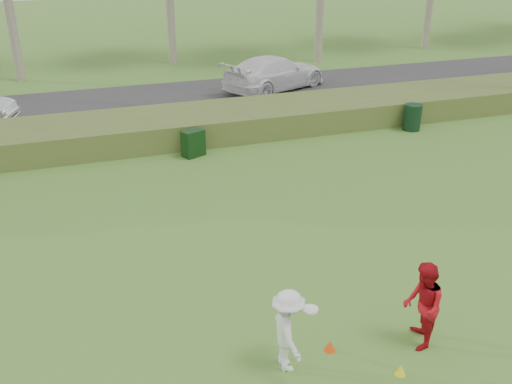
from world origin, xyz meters
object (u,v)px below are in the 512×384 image
object	(u,v)px
cone_yellow	(400,369)
car_right	(275,73)
player_red	(423,306)
cone_orange	(330,346)
player_white	(288,331)
trash_bin	(412,117)
utility_cabinet	(193,143)

from	to	relation	value
cone_yellow	car_right	world-z (taller)	car_right
player_red	cone_orange	world-z (taller)	player_red
player_white	car_right	bearing A→B (deg)	-16.43
player_red	cone_orange	size ratio (longest dim) A/B	7.58
cone_orange	player_white	bearing A→B (deg)	-170.98
cone_yellow	car_right	bearing A→B (deg)	76.22
cone_orange	car_right	xyz separation A→B (m)	(5.38, 17.40, 0.73)
cone_orange	trash_bin	distance (m)	13.28
cone_orange	utility_cabinet	size ratio (longest dim) A/B	0.25
player_red	cone_orange	xyz separation A→B (m)	(-1.62, 0.34, -0.73)
utility_cabinet	trash_bin	distance (m)	8.44
trash_bin	car_right	distance (m)	7.64
utility_cabinet	trash_bin	world-z (taller)	trash_bin
cone_orange	cone_yellow	size ratio (longest dim) A/B	1.06
utility_cabinet	player_red	bearing A→B (deg)	-104.48
player_white	car_right	world-z (taller)	car_right
utility_cabinet	car_right	world-z (taller)	car_right
trash_bin	player_red	bearing A→B (deg)	-122.03
player_white	cone_yellow	size ratio (longest dim) A/B	7.41
cone_yellow	utility_cabinet	distance (m)	11.31
trash_bin	car_right	bearing A→B (deg)	112.53
utility_cabinet	player_white	bearing A→B (deg)	-117.93
utility_cabinet	cone_orange	bearing A→B (deg)	-113.08
utility_cabinet	cone_yellow	bearing A→B (deg)	-108.65
player_white	cone_orange	xyz separation A→B (m)	(0.89, 0.14, -0.67)
trash_bin	player_white	bearing A→B (deg)	-131.22
player_red	utility_cabinet	size ratio (longest dim) A/B	1.88
cone_orange	trash_bin	size ratio (longest dim) A/B	0.23
cone_yellow	trash_bin	size ratio (longest dim) A/B	0.21
player_white	cone_yellow	xyz separation A→B (m)	(1.77, -0.80, -0.67)
player_white	player_red	size ratio (longest dim) A/B	0.93
player_white	trash_bin	size ratio (longest dim) A/B	1.59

